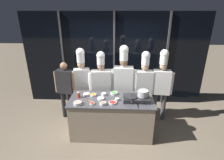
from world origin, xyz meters
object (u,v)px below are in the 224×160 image
at_px(prep_bowl_chicken, 86,94).
at_px(chef_pastry, 144,82).
at_px(stock_pot, 143,93).
at_px(prep_bowl_bean_sprouts, 101,98).
at_px(prep_bowl_chili_flakes, 92,104).
at_px(prep_bowl_scallions, 114,93).
at_px(person_guest, 66,86).
at_px(prep_bowl_garlic, 117,99).
at_px(prep_bowl_mushrooms, 103,103).
at_px(squeeze_bottle_chili, 79,94).
at_px(serving_spoon_slotted, 89,101).
at_px(prep_bowl_bell_pepper, 113,103).
at_px(chef_apprentice, 161,82).
at_px(prep_bowl_noodles, 104,94).
at_px(frying_pan, 131,95).
at_px(prep_bowl_carrots, 93,95).
at_px(chef_line, 123,80).
at_px(prep_bowl_shrimp, 78,103).
at_px(chef_sous, 101,83).
at_px(portable_stove, 136,98).
at_px(chef_head, 82,79).

height_order(prep_bowl_chicken, chef_pastry, chef_pastry).
xyz_separation_m(stock_pot, prep_bowl_bean_sprouts, (-0.90, 0.01, -0.15)).
height_order(prep_bowl_chili_flakes, prep_bowl_scallions, prep_bowl_scallions).
height_order(person_guest, chef_pastry, chef_pastry).
relative_size(prep_bowl_garlic, prep_bowl_mushrooms, 0.72).
distance_m(squeeze_bottle_chili, serving_spoon_slotted, 0.32).
xyz_separation_m(prep_bowl_bean_sprouts, chef_pastry, (1.01, 0.65, 0.13)).
xyz_separation_m(prep_bowl_bell_pepper, chef_apprentice, (1.17, 0.83, 0.15)).
height_order(prep_bowl_bean_sprouts, prep_bowl_noodles, prep_bowl_noodles).
bearing_deg(frying_pan, chef_pastry, 61.41).
height_order(stock_pot, prep_bowl_scallions, stock_pot).
relative_size(prep_bowl_mushrooms, chef_pastry, 0.07).
bearing_deg(prep_bowl_carrots, prep_bowl_garlic, -19.36).
bearing_deg(prep_bowl_chili_flakes, chef_line, 54.82).
xyz_separation_m(frying_pan, person_guest, (-1.61, 0.65, -0.08)).
bearing_deg(chef_line, stock_pot, 122.18).
xyz_separation_m(prep_bowl_noodles, prep_bowl_bell_pepper, (0.22, -0.38, -0.01)).
bearing_deg(prep_bowl_chicken, prep_bowl_shrimp, -103.77).
bearing_deg(prep_bowl_mushrooms, chef_sous, 97.75).
xyz_separation_m(prep_bowl_chili_flakes, serving_spoon_slotted, (-0.08, 0.13, -0.01)).
height_order(prep_bowl_chicken, prep_bowl_shrimp, prep_bowl_shrimp).
relative_size(chef_sous, chef_line, 0.92).
bearing_deg(serving_spoon_slotted, prep_bowl_mushrooms, -24.10).
distance_m(portable_stove, prep_bowl_chicken, 1.14).
height_order(squeeze_bottle_chili, prep_bowl_noodles, squeeze_bottle_chili).
bearing_deg(prep_bowl_chicken, prep_bowl_bell_pepper, -30.07).
relative_size(squeeze_bottle_chili, prep_bowl_carrots, 1.09).
relative_size(prep_bowl_bell_pepper, person_guest, 0.11).
distance_m(prep_bowl_bean_sprouts, chef_sous, 0.67).
relative_size(prep_bowl_mushrooms, chef_apprentice, 0.07).
bearing_deg(chef_pastry, prep_bowl_chili_flakes, 35.75).
relative_size(serving_spoon_slotted, chef_head, 0.14).
bearing_deg(chef_head, chef_apprentice, 170.56).
xyz_separation_m(prep_bowl_scallions, prep_bowl_bean_sprouts, (-0.28, -0.27, -0.00)).
relative_size(stock_pot, chef_sous, 0.14).
xyz_separation_m(person_guest, chef_head, (0.42, 0.04, 0.17)).
xyz_separation_m(prep_bowl_shrimp, prep_bowl_noodles, (0.50, 0.45, -0.00)).
bearing_deg(chef_sous, prep_bowl_scallions, 125.38).
height_order(prep_bowl_bean_sprouts, prep_bowl_mushrooms, prep_bowl_mushrooms).
height_order(stock_pot, prep_bowl_garlic, stock_pot).
distance_m(prep_bowl_carrots, chef_line, 0.89).
relative_size(portable_stove, prep_bowl_chili_flakes, 5.45).
xyz_separation_m(prep_bowl_bell_pepper, prep_bowl_mushrooms, (-0.20, -0.06, 0.01)).
height_order(stock_pot, prep_bowl_bean_sprouts, stock_pot).
distance_m(prep_bowl_chili_flakes, prep_bowl_scallions, 0.66).
bearing_deg(chef_sous, squeeze_bottle_chili, 48.59).
distance_m(prep_bowl_chili_flakes, chef_line, 1.14).
xyz_separation_m(chef_sous, chef_line, (0.55, 0.03, 0.09)).
bearing_deg(frying_pan, prep_bowl_bell_pepper, -157.70).
bearing_deg(chef_apprentice, portable_stove, 50.61).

